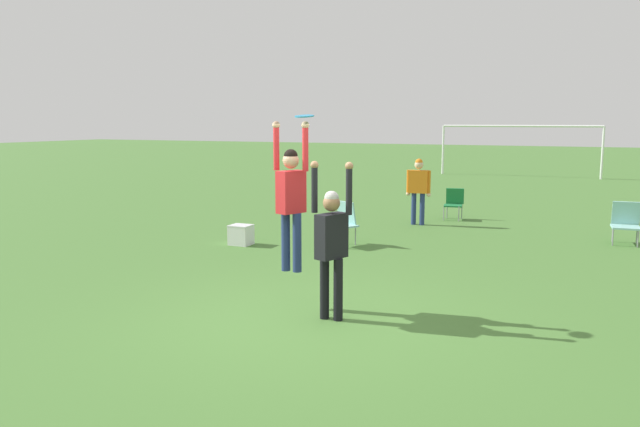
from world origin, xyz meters
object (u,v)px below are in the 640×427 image
at_px(person_spectator_near, 418,185).
at_px(person_defending, 331,237).
at_px(camping_chair_0, 626,221).
at_px(cooler_box, 241,235).
at_px(frisbee, 304,116).
at_px(camping_chair_3, 344,220).
at_px(camping_chair_1, 454,202).
at_px(person_jumping, 291,194).

bearing_deg(person_spectator_near, person_defending, -87.47).
distance_m(person_defending, camping_chair_0, 8.01).
bearing_deg(cooler_box, camping_chair_0, 24.80).
xyz_separation_m(frisbee, camping_chair_3, (-1.21, 4.41, -2.08)).
distance_m(frisbee, camping_chair_1, 9.02).
height_order(camping_chair_0, cooler_box, camping_chair_0).
xyz_separation_m(person_jumping, person_spectator_near, (-0.23, 7.41, -0.60)).
xyz_separation_m(frisbee, person_spectator_near, (-0.49, 7.54, -1.62)).
relative_size(frisbee, cooler_box, 0.58).
relative_size(camping_chair_3, person_spectator_near, 0.55).
relative_size(person_defending, person_spectator_near, 1.25).
height_order(person_jumping, cooler_box, person_jumping).
bearing_deg(camping_chair_0, person_jumping, 53.29).
relative_size(person_jumping, camping_chair_3, 2.26).
distance_m(person_defending, camping_chair_3, 4.88).
height_order(frisbee, camping_chair_3, frisbee).
bearing_deg(camping_chair_1, cooler_box, 47.88).
distance_m(camping_chair_3, cooler_box, 2.14).
relative_size(frisbee, camping_chair_1, 0.32).
height_order(person_jumping, frisbee, frisbee).
relative_size(person_jumping, camping_chair_1, 2.53).
bearing_deg(camping_chair_0, camping_chair_3, 21.47).
xyz_separation_m(camping_chair_1, person_spectator_near, (-0.62, -1.23, 0.51)).
bearing_deg(person_defending, cooler_box, -114.67).
relative_size(camping_chair_3, cooler_box, 2.06).
bearing_deg(frisbee, camping_chair_1, 89.15).
bearing_deg(cooler_box, camping_chair_1, 57.41).
bearing_deg(frisbee, cooler_box, 131.32).
xyz_separation_m(frisbee, camping_chair_0, (4.08, 6.96, -2.12)).
xyz_separation_m(person_jumping, camping_chair_1, (0.39, 8.64, -1.11)).
bearing_deg(camping_chair_1, person_defending, 82.48).
height_order(camping_chair_3, cooler_box, camping_chair_3).
distance_m(person_jumping, person_spectator_near, 7.44).
distance_m(person_defending, camping_chair_1, 8.94).
bearing_deg(cooler_box, person_spectator_near, 55.76).
bearing_deg(person_defending, camping_chair_0, 174.30).
height_order(camping_chair_1, cooler_box, camping_chair_1).
height_order(person_defending, frisbee, frisbee).
distance_m(person_jumping, camping_chair_0, 8.17).
bearing_deg(person_defending, camping_chair_1, -156.56).
bearing_deg(camping_chair_3, frisbee, 132.53).
xyz_separation_m(camping_chair_0, person_spectator_near, (-4.58, 0.58, 0.50)).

